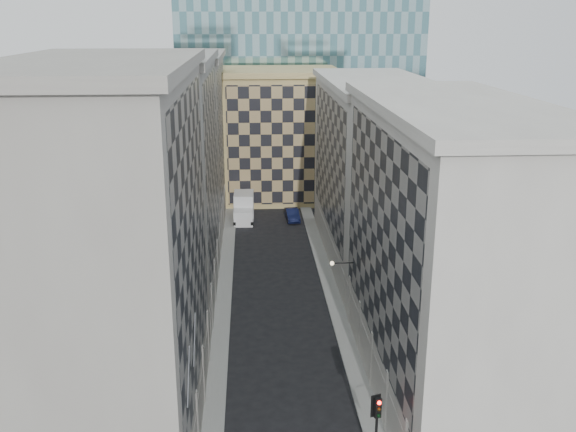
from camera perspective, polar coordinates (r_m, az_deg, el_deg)
name	(u,v)px	position (r m, az deg, el deg)	size (l,w,h in m)	color
sidewalk_west	(223,303)	(61.33, -5.77, -7.68)	(1.50, 100.00, 0.15)	gray
sidewalk_east	(334,300)	(61.75, 4.09, -7.45)	(1.50, 100.00, 0.15)	gray
bldg_left_a	(112,261)	(40.06, -15.35, -3.86)	(10.80, 22.80, 23.70)	gray
bldg_left_b	(160,180)	(60.93, -11.29, 3.14)	(10.80, 22.80, 22.70)	gray
bldg_left_c	(183,142)	(82.40, -9.32, 6.53)	(10.80, 22.80, 21.70)	gray
bldg_right_a	(446,253)	(45.46, 13.89, -3.22)	(10.80, 26.80, 20.70)	#BAB5AA
bldg_right_b	(373,170)	(70.73, 7.55, 4.04)	(10.80, 28.80, 19.70)	#BAB5AA
tan_block	(280,134)	(95.02, -0.72, 7.31)	(16.80, 14.80, 18.80)	tan
church_tower	(263,10)	(107.62, -2.25, 17.83)	(7.20, 7.20, 51.50)	#2B2722
flagpoles_left	(192,357)	(36.43, -8.57, -12.27)	(0.10, 6.33, 2.33)	gray
bracket_lamp	(334,263)	(53.77, 4.13, -4.21)	(1.98, 0.36, 0.36)	black
traffic_light	(377,418)	(39.10, 7.90, -17.36)	(0.61, 0.60, 5.00)	black
box_truck	(244,209)	(85.37, -3.95, 0.66)	(2.72, 6.38, 3.47)	silver
dark_car	(292,215)	(85.08, 0.37, 0.12)	(1.64, 4.69, 1.55)	black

